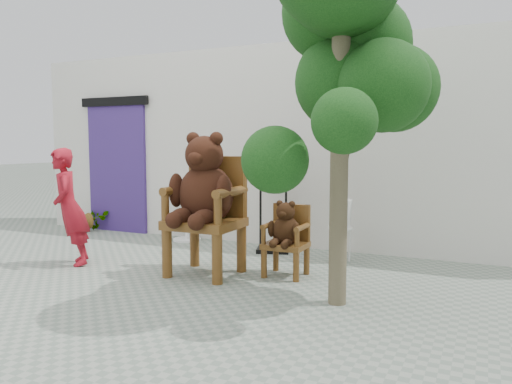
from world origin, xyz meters
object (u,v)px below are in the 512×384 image
(chair_small, at_px, (286,232))
(cafe_table, at_px, (187,213))
(person, at_px, (70,207))
(chair_big, at_px, (205,194))
(stool_bucket, at_px, (341,212))
(display_stand, at_px, (273,211))
(tree, at_px, (349,30))

(chair_small, distance_m, cafe_table, 2.57)
(person, bearing_deg, cafe_table, 123.39)
(chair_big, bearing_deg, stool_bucket, 45.92)
(display_stand, bearing_deg, chair_small, -78.25)
(chair_small, relative_size, display_stand, 0.58)
(chair_big, xyz_separation_m, cafe_table, (-1.32, 1.64, -0.51))
(cafe_table, distance_m, stool_bucket, 2.61)
(chair_big, bearing_deg, chair_small, 20.50)
(stool_bucket, xyz_separation_m, tree, (0.48, -1.56, 1.95))
(display_stand, bearing_deg, stool_bucket, -26.55)
(chair_big, height_order, stool_bucket, chair_big)
(chair_small, xyz_separation_m, person, (-2.65, -0.67, 0.22))
(chair_small, relative_size, tree, 0.24)
(chair_small, height_order, stool_bucket, stool_bucket)
(cafe_table, height_order, tree, tree)
(stool_bucket, relative_size, tree, 0.40)
(display_stand, distance_m, stool_bucket, 1.02)
(chair_big, distance_m, chair_small, 1.03)
(display_stand, xyz_separation_m, tree, (1.49, -1.71, 2.00))
(stool_bucket, height_order, tree, tree)
(display_stand, bearing_deg, tree, -67.10)
(tree, bearing_deg, cafe_table, 148.05)
(chair_small, xyz_separation_m, display_stand, (-0.64, 1.12, 0.07))
(chair_big, distance_m, person, 1.81)
(cafe_table, height_order, display_stand, display_stand)
(tree, bearing_deg, stool_bucket, 106.93)
(stool_bucket, distance_m, tree, 2.54)
(chair_big, height_order, cafe_table, chair_big)
(person, relative_size, display_stand, 0.97)
(chair_big, distance_m, tree, 2.40)
(chair_small, distance_m, display_stand, 1.29)
(display_stand, bearing_deg, chair_big, -117.59)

